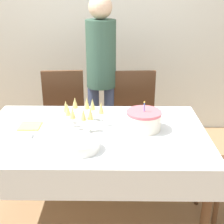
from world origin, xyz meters
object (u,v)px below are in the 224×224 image
(birthday_cake, at_px, (144,120))
(plate_stack_main, at_px, (81,145))
(dining_chair_far_left, at_px, (64,117))
(person_standing, at_px, (101,67))
(dining_chair_far_right, at_px, (135,117))
(champagne_tray, at_px, (82,115))

(birthday_cake, distance_m, plate_stack_main, 0.51)
(dining_chair_far_left, distance_m, person_standing, 0.60)
(dining_chair_far_right, bearing_deg, champagne_tray, -121.36)
(dining_chair_far_left, relative_size, dining_chair_far_right, 1.00)
(dining_chair_far_left, distance_m, birthday_cake, 1.08)
(dining_chair_far_right, distance_m, champagne_tray, 0.90)
(dining_chair_far_left, bearing_deg, champagne_tray, -69.96)
(dining_chair_far_left, height_order, plate_stack_main, dining_chair_far_left)
(champagne_tray, bearing_deg, dining_chair_far_left, 110.04)
(birthday_cake, relative_size, champagne_tray, 0.67)
(dining_chair_far_left, xyz_separation_m, person_standing, (0.37, 0.11, 0.47))
(dining_chair_far_left, relative_size, person_standing, 0.58)
(person_standing, bearing_deg, dining_chair_far_right, -19.04)
(birthday_cake, bearing_deg, champagne_tray, 173.87)
(birthday_cake, bearing_deg, dining_chair_far_left, 132.75)
(dining_chair_far_left, relative_size, plate_stack_main, 4.11)
(plate_stack_main, bearing_deg, dining_chair_far_right, 69.38)
(dining_chair_far_right, distance_m, birthday_cake, 0.82)
(birthday_cake, xyz_separation_m, plate_stack_main, (-0.41, -0.31, -0.04))
(dining_chair_far_left, bearing_deg, dining_chair_far_right, 0.01)
(champagne_tray, xyz_separation_m, person_standing, (0.11, 0.83, 0.15))
(dining_chair_far_right, distance_m, person_standing, 0.58)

